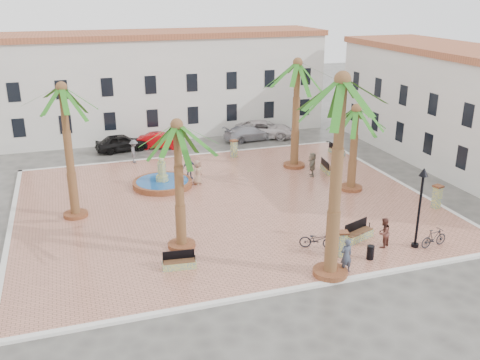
{
  "coord_description": "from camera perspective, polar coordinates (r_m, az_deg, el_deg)",
  "views": [
    {
      "loc": [
        -9.14,
        -30.75,
        13.28
      ],
      "look_at": [
        1.0,
        0.0,
        1.6
      ],
      "focal_mm": 40.0,
      "sensor_mm": 36.0,
      "label": 1
    }
  ],
  "objects": [
    {
      "name": "car_white",
      "position": [
        50.4,
        2.62,
        5.44
      ],
      "size": [
        6.11,
        4.65,
        1.54
      ],
      "primitive_type": "imported",
      "rotation": [
        0.0,
        0.0,
        1.14
      ],
      "color": "silver",
      "rests_on": "ground"
    },
    {
      "name": "fountain",
      "position": [
        37.81,
        -8.28,
        -0.23
      ],
      "size": [
        4.14,
        4.14,
        2.14
      ],
      "color": "brown",
      "rests_on": "plaza"
    },
    {
      "name": "bollard_n",
      "position": [
        43.75,
        -0.65,
        3.4
      ],
      "size": [
        0.63,
        0.63,
        1.45
      ],
      "rotation": [
        0.0,
        0.0,
        0.26
      ],
      "color": "#8E9A65",
      "rests_on": "plaza"
    },
    {
      "name": "plaza",
      "position": [
        34.7,
        -1.57,
        -2.55
      ],
      "size": [
        26.0,
        22.0,
        0.15
      ],
      "primitive_type": "cube",
      "color": "#BB755F",
      "rests_on": "ground"
    },
    {
      "name": "bench_se",
      "position": [
        30.37,
        12.51,
        -5.69
      ],
      "size": [
        2.01,
        1.24,
        1.02
      ],
      "rotation": [
        0.0,
        0.0,
        0.37
      ],
      "color": "#8E9A65",
      "rests_on": "plaza"
    },
    {
      "name": "lamppost_e",
      "position": [
        43.15,
        12.36,
        5.75
      ],
      "size": [
        0.48,
        0.48,
        4.38
      ],
      "color": "black",
      "rests_on": "plaza"
    },
    {
      "name": "pedestrian_east",
      "position": [
        39.64,
        7.71,
        1.67
      ],
      "size": [
        1.11,
        1.74,
        1.79
      ],
      "primitive_type": "imported",
      "rotation": [
        0.0,
        0.0,
        -1.95
      ],
      "color": "#716655",
      "rests_on": "plaza"
    },
    {
      "name": "bicycle_a",
      "position": [
        28.91,
        8.22,
        -6.31
      ],
      "size": [
        1.98,
        1.4,
        0.99
      ],
      "primitive_type": "imported",
      "rotation": [
        0.0,
        0.0,
        1.12
      ],
      "color": "black",
      "rests_on": "plaza"
    },
    {
      "name": "cyclist_a",
      "position": [
        26.68,
        11.27,
        -7.92
      ],
      "size": [
        0.68,
        0.48,
        1.76
      ],
      "primitive_type": "imported",
      "rotation": [
        0.0,
        0.0,
        3.23
      ],
      "color": "#394052",
      "rests_on": "plaza"
    },
    {
      "name": "car_silver",
      "position": [
        49.32,
        1.03,
        5.06
      ],
      "size": [
        5.05,
        2.59,
        1.4
      ],
      "primitive_type": "imported",
      "rotation": [
        0.0,
        0.0,
        1.7
      ],
      "color": "#A8A7B0",
      "rests_on": "ground"
    },
    {
      "name": "ground",
      "position": [
        34.72,
        -1.57,
        -2.66
      ],
      "size": [
        120.0,
        120.0,
        0.0
      ],
      "primitive_type": "plane",
      "color": "#56544F",
      "rests_on": "ground"
    },
    {
      "name": "pedestrian_fountain_a",
      "position": [
        37.74,
        -4.57,
        0.82
      ],
      "size": [
        1.01,
        0.99,
        1.75
      ],
      "primitive_type": "imported",
      "rotation": [
        0.0,
        0.0,
        0.73
      ],
      "color": "#9A785E",
      "rests_on": "plaza"
    },
    {
      "name": "bollard_e",
      "position": [
        35.78,
        20.27,
        -1.64
      ],
      "size": [
        0.66,
        0.66,
        1.51
      ],
      "rotation": [
        0.0,
        0.0,
        0.25
      ],
      "color": "#8E9A65",
      "rests_on": "plaza"
    },
    {
      "name": "bench_s",
      "position": [
        26.95,
        -6.5,
        -8.86
      ],
      "size": [
        1.71,
        0.69,
        0.88
      ],
      "rotation": [
        0.0,
        0.0,
        -0.11
      ],
      "color": "#8E9A65",
      "rests_on": "plaza"
    },
    {
      "name": "building_north",
      "position": [
        52.26,
        -8.06,
        10.27
      ],
      "size": [
        30.4,
        7.4,
        9.5
      ],
      "color": "silver",
      "rests_on": "ground"
    },
    {
      "name": "cyclist_b",
      "position": [
        29.61,
        15.07,
        -5.44
      ],
      "size": [
        1.01,
        0.95,
        1.66
      ],
      "primitive_type": "imported",
      "rotation": [
        0.0,
        0.0,
        3.65
      ],
      "color": "#582E26",
      "rests_on": "plaza"
    },
    {
      "name": "car_black",
      "position": [
        47.05,
        -12.5,
        3.91
      ],
      "size": [
        4.62,
        2.39,
        1.5
      ],
      "primitive_type": "imported",
      "rotation": [
        0.0,
        0.0,
        1.71
      ],
      "color": "black",
      "rests_on": "ground"
    },
    {
      "name": "palm_nw",
      "position": [
        32.14,
        -18.35,
        7.92
      ],
      "size": [
        4.75,
        4.75,
        8.2
      ],
      "color": "brown",
      "rests_on": "plaza"
    },
    {
      "name": "palm_ne",
      "position": [
        40.17,
        6.13,
        11.08
      ],
      "size": [
        5.36,
        5.36,
        8.36
      ],
      "color": "brown",
      "rests_on": "plaza"
    },
    {
      "name": "kerb_w",
      "position": [
        33.69,
        -23.34,
        -4.97
      ],
      "size": [
        0.3,
        22.3,
        0.16
      ],
      "primitive_type": "cube",
      "color": "silver",
      "rests_on": "ground"
    },
    {
      "name": "palm_s",
      "position": [
        23.75,
        10.73,
        8.15
      ],
      "size": [
        5.51,
        5.51,
        9.82
      ],
      "color": "brown",
      "rests_on": "plaza"
    },
    {
      "name": "lamppost_s",
      "position": [
        29.29,
        18.76,
        -1.44
      ],
      "size": [
        0.49,
        0.49,
        4.48
      ],
      "color": "black",
      "rests_on": "plaza"
    },
    {
      "name": "litter_bin",
      "position": [
        28.37,
        13.74,
        -7.51
      ],
      "size": [
        0.38,
        0.38,
        0.74
      ],
      "primitive_type": "cylinder",
      "color": "black",
      "rests_on": "plaza"
    },
    {
      "name": "building_east",
      "position": [
        44.7,
        23.1,
        6.95
      ],
      "size": [
        7.4,
        26.4,
        9.0
      ],
      "rotation": [
        0.0,
        0.0,
        1.57
      ],
      "color": "silver",
      "rests_on": "ground"
    },
    {
      "name": "pedestrian_fountain_b",
      "position": [
        38.92,
        -5.45,
        1.32
      ],
      "size": [
        1.03,
        0.58,
        1.66
      ],
      "primitive_type": "imported",
      "rotation": [
        0.0,
        0.0,
        0.19
      ],
      "color": "#2F3B55",
      "rests_on": "plaza"
    },
    {
      "name": "kerb_e",
      "position": [
        40.13,
        16.5,
        -0.22
      ],
      "size": [
        0.3,
        22.3,
        0.16
      ],
      "primitive_type": "cube",
      "color": "silver",
      "rests_on": "ground"
    },
    {
      "name": "bench_ne",
      "position": [
        45.38,
        10.25,
        3.03
      ],
      "size": [
        0.75,
        1.78,
        0.91
      ],
      "rotation": [
        0.0,
        0.0,
        1.7
      ],
      "color": "#8E9A65",
      "rests_on": "plaza"
    },
    {
      "name": "bench_e",
      "position": [
        40.83,
        9.29,
        1.2
      ],
      "size": [
        0.79,
        1.86,
        0.95
      ],
      "rotation": [
        0.0,
        0.0,
        1.43
      ],
      "color": "#8E9A65",
      "rests_on": "plaza"
    },
    {
      "name": "palm_e",
      "position": [
        36.3,
        12.24,
        6.25
      ],
      "size": [
        4.99,
        4.99,
        5.99
      ],
      "color": "brown",
      "rests_on": "plaza"
    },
    {
      "name": "kerb_n",
      "position": [
        44.73,
        -5.64,
        2.57
      ],
      "size": [
        26.3,
        0.3,
        0.16
      ],
      "primitive_type": "cube",
      "color": "silver",
      "rests_on": "ground"
    },
    {
      "name": "kerb_s",
      "position": [
        25.46,
        5.74,
        -11.51
      ],
      "size": [
        26.3,
        0.3,
        0.16
      ],
      "primitive_type": "cube",
      "color": "silver",
      "rests_on": "ground"
    },
    {
      "name": "bollard_se",
      "position": [
        28.18,
        10.9,
        -6.67
      ],
      "size": [
        0.61,
        0.61,
        1.4
      ],
      "rotation": [
        0.0,
        0.0,
        -0.24
      ],
      "color": "#8E9A65",
      "rests_on": "plaza"
    },
    {
      "name": "bicycle_b",
      "position": [
        30.58,
        19.98,
        -5.82
      ],
      "size": [
        1.75,
        0.7,
        1.02
      ],
      "primitive_type": "imported",
      "rotation": [
        0.0,
        0.0,
        1.7
      ],
      "color": "black",
      "rests_on": "plaza"
    },
    {
      "name": "pedestrian_north",
      "position": [
        43.19,
        -11.23,
        3.02
      ],
      "size": [
        0.82,
        1.26,
        1.83
      ],
      "primitive_type": "imported",
      "rotation": [
        0.0,
        0.0,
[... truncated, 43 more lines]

